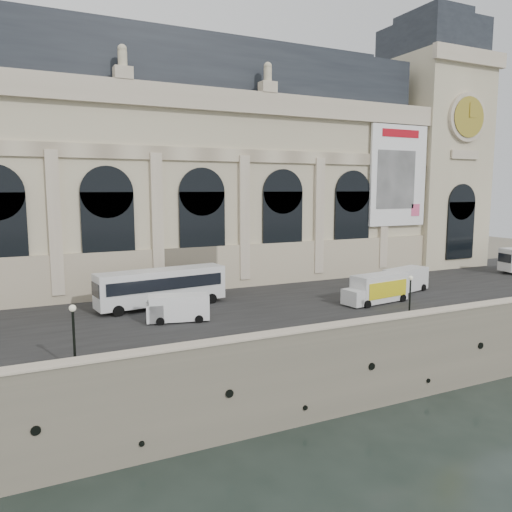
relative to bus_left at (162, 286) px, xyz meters
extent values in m
plane|color=black|center=(10.13, -16.42, -8.07)|extent=(260.00, 260.00, 0.00)
cube|color=#786F5C|center=(10.13, 18.58, -5.07)|extent=(160.00, 70.00, 6.00)
cube|color=#2D2D2D|center=(10.13, -2.42, -2.04)|extent=(160.00, 24.00, 0.06)
cube|color=#786F5C|center=(10.13, -15.82, -1.52)|extent=(160.00, 1.20, 1.10)
cube|color=beige|center=(10.13, -15.82, -0.92)|extent=(160.00, 1.40, 0.12)
cube|color=beige|center=(4.13, 14.58, 8.93)|extent=(68.00, 18.00, 22.00)
cube|color=beige|center=(4.13, 5.43, 0.43)|extent=(68.60, 0.40, 5.00)
cube|color=beige|center=(4.13, 5.28, 18.73)|extent=(69.00, 0.80, 2.40)
cube|color=beige|center=(4.13, 5.43, 12.93)|extent=(68.00, 0.30, 1.40)
cube|color=#23292F|center=(4.13, 14.58, 22.93)|extent=(64.00, 15.00, 6.00)
cube|color=#23292F|center=(4.13, 14.58, 26.43)|extent=(56.00, 10.00, 1.20)
cube|color=beige|center=(-8.87, 5.33, 5.93)|extent=(1.20, 0.50, 14.00)
cube|color=black|center=(-3.87, 5.40, 4.43)|extent=(5.20, 0.25, 9.00)
cylinder|color=black|center=(-3.87, 5.40, 8.93)|extent=(5.20, 0.25, 5.20)
cube|color=beige|center=(1.13, 5.33, 5.93)|extent=(1.20, 0.50, 14.00)
cube|color=black|center=(6.13, 5.40, 4.43)|extent=(5.20, 0.25, 9.00)
cylinder|color=black|center=(6.13, 5.40, 8.93)|extent=(5.20, 0.25, 5.20)
cube|color=beige|center=(11.13, 5.33, 5.93)|extent=(1.20, 0.50, 14.00)
cube|color=black|center=(16.13, 5.40, 4.43)|extent=(5.20, 0.25, 9.00)
cylinder|color=black|center=(16.13, 5.40, 8.93)|extent=(5.20, 0.25, 5.20)
cube|color=beige|center=(21.13, 5.33, 5.93)|extent=(1.20, 0.50, 14.00)
cube|color=black|center=(26.13, 5.40, 4.43)|extent=(5.20, 0.25, 9.00)
cylinder|color=black|center=(26.13, 5.40, 8.93)|extent=(5.20, 0.25, 5.20)
cube|color=beige|center=(31.13, 5.33, 5.93)|extent=(1.20, 0.50, 14.00)
cube|color=white|center=(33.13, 5.13, 10.93)|extent=(9.00, 0.35, 13.00)
cube|color=#AB0B17|center=(33.13, 4.93, 16.33)|extent=(6.00, 0.06, 1.00)
cube|color=gray|center=(32.63, 4.93, 10.43)|extent=(6.20, 0.06, 7.50)
cube|color=#E14F7D|center=(36.13, 4.93, 6.43)|extent=(1.40, 0.06, 1.60)
cube|color=beige|center=(44.13, 11.58, 12.93)|extent=(12.00, 14.00, 30.00)
cube|color=beige|center=(44.13, 4.28, 26.93)|extent=(13.00, 0.80, 2.00)
cube|color=#23292F|center=(44.13, 11.58, 30.43)|extent=(10.50, 12.50, 5.00)
cube|color=#23292F|center=(44.13, 11.58, 33.73)|extent=(7.00, 9.00, 1.80)
cylinder|color=beige|center=(44.13, 4.33, 18.93)|extent=(6.60, 0.50, 6.60)
cylinder|color=black|center=(44.13, 4.03, 18.93)|extent=(5.40, 0.15, 5.40)
cylinder|color=gold|center=(44.13, 3.96, 18.93)|extent=(5.50, 0.06, 5.50)
cube|color=gold|center=(44.13, 3.88, 19.83)|extent=(0.14, 0.05, 2.00)
cube|color=gold|center=(44.73, 3.88, 18.93)|extent=(1.40, 0.05, 0.14)
cube|color=black|center=(44.13, 4.43, 3.43)|extent=(5.00, 0.25, 8.00)
cube|color=silver|center=(0.01, 0.00, 0.01)|extent=(12.68, 4.13, 3.22)
cube|color=black|center=(-6.19, -0.78, 0.32)|extent=(0.38, 2.38, 1.25)
cube|color=black|center=(0.18, -1.33, 0.43)|extent=(11.34, 1.50, 1.14)
cube|color=black|center=(-0.15, 1.33, 0.43)|extent=(11.34, 1.50, 1.14)
cylinder|color=black|center=(-4.46, -1.87, -1.55)|extent=(1.07, 0.44, 1.04)
cylinder|color=black|center=(-4.78, 0.71, -1.55)|extent=(1.07, 0.44, 1.04)
cylinder|color=black|center=(4.81, -0.70, -1.55)|extent=(1.07, 0.44, 1.04)
cylinder|color=black|center=(4.49, 1.87, -1.55)|extent=(1.07, 0.44, 1.04)
cube|color=black|center=(45.85, -1.55, 0.17)|extent=(0.42, 2.22, 1.17)
cylinder|color=black|center=(47.50, -0.58, -1.58)|extent=(1.01, 0.44, 0.97)
cube|color=white|center=(-0.07, -5.73, -0.80)|extent=(5.36, 3.01, 2.15)
cube|color=white|center=(-2.04, -5.29, -1.13)|extent=(1.80, 2.22, 1.50)
cube|color=black|center=(-2.56, -5.18, -0.62)|extent=(0.42, 1.66, 0.75)
cylinder|color=black|center=(-1.86, -6.34, -1.71)|extent=(0.74, 0.38, 0.71)
cylinder|color=black|center=(-1.44, -4.42, -1.71)|extent=(0.74, 0.38, 0.71)
cylinder|color=black|center=(1.30, -7.03, -1.71)|extent=(0.74, 0.38, 0.71)
cylinder|color=black|center=(1.72, -5.11, -1.71)|extent=(0.74, 0.38, 0.71)
cube|color=silver|center=(26.17, -4.57, -0.64)|extent=(6.11, 3.68, 2.44)
cube|color=silver|center=(23.96, -5.19, -1.01)|extent=(2.14, 2.57, 1.70)
cube|color=black|center=(23.39, -5.35, -0.42)|extent=(0.57, 1.85, 0.85)
cylinder|color=black|center=(24.70, -6.14, -1.66)|extent=(0.85, 0.47, 0.81)
cylinder|color=black|center=(24.11, -3.99, -1.66)|extent=(0.85, 0.47, 0.81)
cylinder|color=black|center=(28.23, -5.15, -1.66)|extent=(0.85, 0.47, 0.81)
cylinder|color=black|center=(27.63, -3.01, -1.66)|extent=(0.85, 0.47, 0.81)
cube|color=silver|center=(20.13, -7.45, -0.53)|extent=(6.21, 3.05, 2.68)
cube|color=gold|center=(20.28, -8.61, -0.53)|extent=(5.13, 0.74, 1.59)
cube|color=#AB0B17|center=(20.28, -8.61, -0.53)|extent=(2.96, 0.43, 0.60)
cube|color=silver|center=(16.78, -7.89, -1.12)|extent=(1.86, 2.37, 1.49)
cylinder|color=black|center=(17.52, -8.94, -1.67)|extent=(0.82, 0.38, 0.79)
cylinder|color=black|center=(17.22, -6.68, -1.67)|extent=(0.82, 0.38, 0.79)
cylinder|color=black|center=(22.44, -8.29, -1.67)|extent=(0.82, 0.38, 0.79)
cylinder|color=black|center=(22.14, -6.03, -1.67)|extent=(0.82, 0.38, 0.79)
cylinder|color=black|center=(-9.38, -14.39, -1.87)|extent=(0.44, 0.44, 0.40)
cylinder|color=black|center=(-9.38, -14.39, -0.09)|extent=(0.16, 0.16, 3.96)
sphere|color=beige|center=(-9.38, -14.39, 1.99)|extent=(0.44, 0.44, 0.44)
cylinder|color=black|center=(18.28, -13.74, -1.89)|extent=(0.40, 0.40, 0.36)
cylinder|color=black|center=(18.28, -13.74, -0.27)|extent=(0.14, 0.14, 3.59)
sphere|color=beige|center=(18.28, -13.74, 1.62)|extent=(0.40, 0.40, 0.40)
camera|label=1|loc=(-12.16, -46.17, 9.25)|focal=35.00mm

